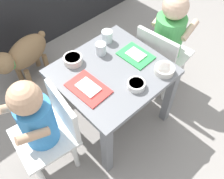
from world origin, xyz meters
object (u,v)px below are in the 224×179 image
Objects in this scene: seated_child_left at (39,120)px; water_cup_right at (101,49)px; seated_child_right at (168,36)px; dining_table at (112,81)px; food_tray_left at (88,88)px; dog at (23,55)px; food_tray_right at (136,55)px; cereal_bowl_left_side at (136,85)px; veggie_bowl_far at (73,60)px; water_cup_left at (107,37)px; cereal_bowl_right_side at (164,70)px.

water_cup_right is (0.48, 0.12, 0.05)m from seated_child_left.
seated_child_right is 10.51× the size of water_cup_right.
seated_child_right is at bearing -1.75° from dining_table.
food_tray_left reaches higher than dining_table.
seated_child_left reaches higher than dog.
food_tray_left is at bearing -4.78° from seated_child_left.
cereal_bowl_left_side is (-0.16, -0.15, 0.01)m from food_tray_right.
seated_child_right is at bearing -0.39° from food_tray_left.
seated_child_left is 0.37m from veggie_bowl_far.
food_tray_left is 2.41× the size of cereal_bowl_left_side.
veggie_bowl_far is at bearing 73.30° from food_tray_left.
veggie_bowl_far is (-0.25, -0.00, -0.01)m from water_cup_left.
water_cup_left is at bearing 0.99° from veggie_bowl_far.
food_tray_right is at bearing 96.56° from cereal_bowl_right_side.
dining_table is at bearing -73.00° from dog.
dog is at bearing 118.98° from food_tray_right.
dog is 6.59× the size of water_cup_right.
water_cup_left is 0.68× the size of veggie_bowl_far.
seated_child_left is 1.57× the size of dog.
seated_child_left is 0.61m from food_tray_right.
cereal_bowl_left_side is (-0.43, -0.15, 0.03)m from seated_child_right.
seated_child_left is at bearing 178.25° from seated_child_right.
dog is 6.47× the size of water_cup_left.
water_cup_left is (-0.30, 0.20, 0.04)m from seated_child_right.
food_tray_right is (0.60, -0.02, 0.02)m from seated_child_left.
food_tray_left is (0.03, -0.66, 0.22)m from dog.
cereal_bowl_right_side is at bearing -26.94° from food_tray_left.
seated_child_right is 6.79× the size of cereal_bowl_right_side.
water_cup_left is at bearing -54.08° from dog.
water_cup_right is (-0.12, 0.15, 0.02)m from food_tray_right.
water_cup_right reaches higher than veggie_bowl_far.
seated_child_right is at bearing -33.64° from water_cup_left.
water_cup_left is 0.66× the size of cereal_bowl_right_side.
seated_child_left is (-0.44, 0.01, 0.07)m from dining_table.
seated_child_left is 10.33× the size of water_cup_right.
food_tray_left is (0.27, -0.02, 0.02)m from seated_child_left.
dining_table is at bearing 3.18° from food_tray_left.
seated_child_left is 10.14× the size of water_cup_left.
dog is 2.41× the size of food_tray_right.
water_cup_left is 0.38m from cereal_bowl_right_side.
water_cup_right is 0.65× the size of cereal_bowl_right_side.
dog is (0.24, 0.64, -0.20)m from seated_child_left.
dining_table is 6.21× the size of cereal_bowl_left_side.
veggie_bowl_far reaches higher than cereal_bowl_left_side.
veggie_bowl_far reaches higher than food_tray_right.
veggie_bowl_far is at bearing -79.13° from dog.
cereal_bowl_right_side is (0.02, -0.18, 0.01)m from food_tray_right.
veggie_bowl_far is at bearing 27.30° from seated_child_left.
seated_child_left is 3.19× the size of food_tray_left.
food_tray_left is 2.15× the size of veggie_bowl_far.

